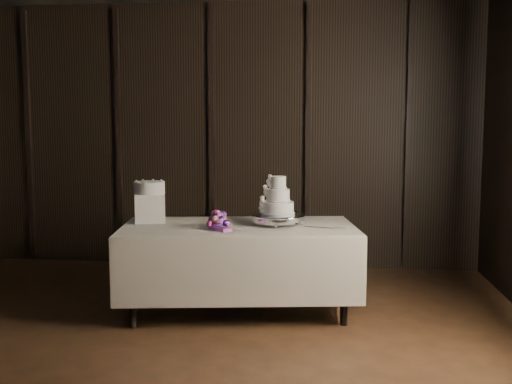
# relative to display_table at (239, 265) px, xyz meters

# --- Properties ---
(room) EXTENTS (6.08, 7.08, 3.08)m
(room) POSITION_rel_display_table_xyz_m (-0.56, -1.73, 1.08)
(room) COLOR black
(room) RESTS_ON ground
(display_table) EXTENTS (2.12, 1.32, 0.76)m
(display_table) POSITION_rel_display_table_xyz_m (0.00, 0.00, 0.00)
(display_table) COLOR beige
(display_table) RESTS_ON ground
(cake_stand) EXTENTS (0.64, 0.64, 0.09)m
(cake_stand) POSITION_rel_display_table_xyz_m (0.33, 0.08, 0.39)
(cake_stand) COLOR silver
(cake_stand) RESTS_ON display_table
(wedding_cake) EXTENTS (0.30, 0.27, 0.33)m
(wedding_cake) POSITION_rel_display_table_xyz_m (0.31, 0.07, 0.56)
(wedding_cake) COLOR white
(wedding_cake) RESTS_ON cake_stand
(bouquet) EXTENTS (0.45, 0.47, 0.18)m
(bouquet) POSITION_rel_display_table_xyz_m (-0.16, -0.16, 0.40)
(bouquet) COLOR #B44B54
(bouquet) RESTS_ON display_table
(box_pedestal) EXTENTS (0.33, 0.33, 0.25)m
(box_pedestal) POSITION_rel_display_table_xyz_m (-0.81, 0.12, 0.47)
(box_pedestal) COLOR white
(box_pedestal) RESTS_ON display_table
(small_cake) EXTENTS (0.34, 0.34, 0.11)m
(small_cake) POSITION_rel_display_table_xyz_m (-0.81, 0.12, 0.65)
(small_cake) COLOR white
(small_cake) RESTS_ON box_pedestal
(cake_knife) EXTENTS (0.36, 0.13, 0.01)m
(cake_knife) POSITION_rel_display_table_xyz_m (0.68, -0.06, 0.35)
(cake_knife) COLOR silver
(cake_knife) RESTS_ON display_table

